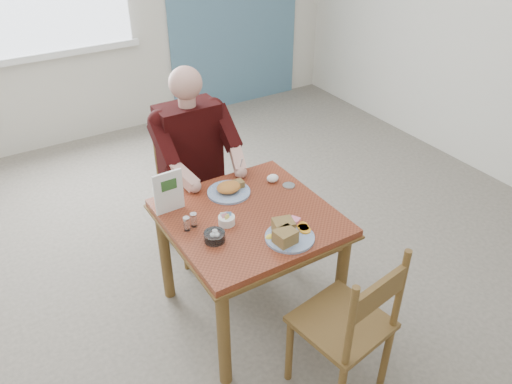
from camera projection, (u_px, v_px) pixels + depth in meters
floor at (250, 308)px, 3.22m from camera, size 6.00×6.00×0.00m
lemon_wedge at (270, 237)px, 2.62m from camera, size 0.05×0.04×0.03m
napkin at (273, 178)px, 3.09m from camera, size 0.09×0.08×0.05m
metal_dish at (289, 186)px, 3.06m from camera, size 0.09×0.09×0.01m
table at (249, 230)px, 2.88m from camera, size 0.92×0.92×0.75m
chair_far at (192, 190)px, 3.53m from camera, size 0.42×0.42×0.95m
chair_near at (349, 326)px, 2.48m from camera, size 0.48×0.48×0.95m
diner at (194, 154)px, 3.29m from camera, size 0.53×0.56×1.39m
near_plate at (287, 233)px, 2.62m from camera, size 0.28×0.27×0.09m
far_plate at (229, 189)px, 2.99m from camera, size 0.27×0.27×0.07m
caddy at (227, 220)px, 2.73m from camera, size 0.11×0.11×0.07m
shakers at (190, 222)px, 2.69m from camera, size 0.09×0.06×0.08m
creamer at (215, 236)px, 2.60m from camera, size 0.15×0.15×0.05m
menu at (169, 192)px, 2.78m from camera, size 0.17×0.02×0.25m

